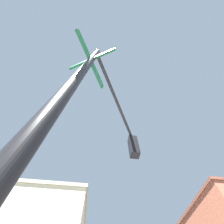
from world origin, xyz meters
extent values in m
cylinder|color=black|center=(-7.31, -6.50, 2.67)|extent=(0.12, 0.12, 5.34)
cylinder|color=black|center=(-6.60, -5.19, 4.94)|extent=(1.51, 2.67, 0.09)
cube|color=black|center=(-5.88, -3.87, 4.49)|extent=(0.28, 0.28, 0.80)
sphere|color=red|center=(-5.81, -3.74, 4.74)|extent=(0.18, 0.18, 0.18)
sphere|color=orange|center=(-5.81, -3.74, 4.49)|extent=(0.18, 0.18, 0.18)
sphere|color=green|center=(-5.81, -3.74, 4.24)|extent=(0.18, 0.18, 0.18)
cube|color=#0F5128|center=(-7.31, -6.50, 3.79)|extent=(0.56, 0.99, 0.20)
cube|color=#0F5128|center=(-7.31, -6.50, 4.01)|extent=(0.90, 0.51, 0.20)
cube|color=gray|center=(-16.42, 17.47, 10.76)|extent=(17.13, 19.25, 0.40)
camera|label=1|loc=(-6.97, -7.00, 0.98)|focal=22.78mm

